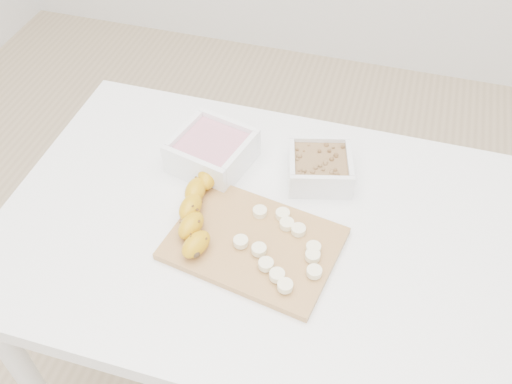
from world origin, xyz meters
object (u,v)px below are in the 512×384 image
(table, at_px, (252,253))
(bowl_granola, at_px, (320,167))
(bowl_yogurt, at_px, (212,150))
(cutting_board, at_px, (254,243))
(banana, at_px, (198,211))

(table, bearing_deg, bowl_granola, 58.47)
(table, distance_m, bowl_yogurt, 0.23)
(bowl_yogurt, relative_size, bowl_granola, 1.17)
(cutting_board, bearing_deg, banana, 168.05)
(bowl_granola, bearing_deg, cutting_board, -110.46)
(bowl_yogurt, relative_size, cutting_board, 0.59)
(bowl_yogurt, xyz_separation_m, bowl_granola, (0.23, 0.02, -0.01))
(table, relative_size, banana, 4.37)
(bowl_granola, height_order, cutting_board, bowl_granola)
(cutting_board, xyz_separation_m, banana, (-0.12, 0.03, 0.03))
(bowl_yogurt, distance_m, bowl_granola, 0.23)
(bowl_granola, xyz_separation_m, banana, (-0.20, -0.19, 0.00))
(table, relative_size, bowl_granola, 6.33)
(table, relative_size, bowl_yogurt, 5.42)
(bowl_yogurt, bearing_deg, banana, -80.17)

